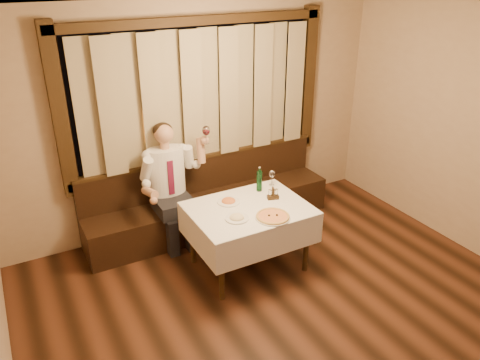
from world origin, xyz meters
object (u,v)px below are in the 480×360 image
green_bottle (259,181)px  cruet_caddy (273,195)px  dining_table (249,216)px  pizza (273,217)px  seated_man (170,177)px  pasta_cream (237,216)px  pasta_red (228,200)px  banquette (210,204)px

green_bottle → cruet_caddy: bearing=-83.3°
dining_table → pizza: size_ratio=3.48×
green_bottle → seated_man: size_ratio=0.20×
dining_table → pasta_cream: 0.31m
pasta_cream → seated_man: bearing=106.1°
pizza → pasta_red: (-0.24, 0.52, 0.02)m
dining_table → pasta_red: bearing=123.5°
pasta_cream → seated_man: seated_man is taller
pasta_red → green_bottle: green_bottle is taller
pizza → seated_man: seated_man is taller
pizza → seated_man: (-0.65, 1.25, 0.08)m
pasta_cream → pasta_red: bearing=75.9°
dining_table → pizza: 0.35m
pasta_red → seated_man: bearing=119.2°
banquette → cruet_caddy: size_ratio=22.98×
dining_table → seated_man: 1.10m
dining_table → green_bottle: green_bottle is taller
dining_table → pasta_cream: bearing=-146.3°
banquette → green_bottle: size_ratio=10.80×
green_bottle → cruet_caddy: green_bottle is taller
seated_man → banquette: bearing=9.5°
pizza → pasta_cream: bearing=154.5°
pizza → cruet_caddy: (0.23, 0.36, 0.03)m
green_bottle → seated_man: seated_man is taller
pizza → cruet_caddy: bearing=57.6°
banquette → cruet_caddy: banquette is taller
pasta_cream → green_bottle: size_ratio=0.83×
dining_table → pasta_red: 0.29m
green_bottle → cruet_caddy: (0.03, -0.25, -0.08)m
banquette → pasta_red: size_ratio=12.85×
pasta_red → pasta_cream: bearing=-104.1°
pasta_red → cruet_caddy: 0.50m
banquette → pizza: banquette is taller
pasta_red → seated_man: size_ratio=0.17×
dining_table → seated_man: bearing=120.2°
pizza → pasta_cream: 0.37m
pasta_red → green_bottle: (0.44, 0.09, 0.09)m
pasta_cream → cruet_caddy: bearing=19.6°
dining_table → banquette: bearing=90.0°
pasta_red → seated_man: seated_man is taller
pasta_red → seated_man: 0.83m
green_bottle → banquette: bearing=112.8°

